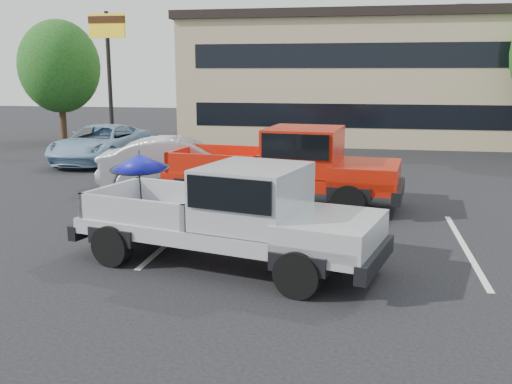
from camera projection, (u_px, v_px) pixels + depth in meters
ground at (307, 271)px, 10.13m from camera, size 90.00×90.00×0.00m
stripe_left at (180, 232)px, 12.59m from camera, size 0.12×5.00×0.01m
stripe_right at (465, 247)px, 11.52m from camera, size 0.12×5.00×0.01m
motel_building at (386, 77)px, 29.30m from camera, size 20.40×8.40×6.30m
motel_sign at (108, 44)px, 24.43m from camera, size 1.60×0.22×6.00m
tree_left at (59, 67)px, 28.22m from camera, size 3.96×3.96×6.02m
tree_back at (460, 55)px, 31.24m from camera, size 4.68×4.68×7.11m
silver_pickup at (241, 211)px, 10.15m from camera, size 6.00×3.29×2.06m
red_pickup at (296, 163)px, 14.87m from camera, size 6.49×2.86×2.07m
silver_sedan at (181, 164)px, 17.01m from camera, size 5.00×2.73×1.56m
blue_suv at (101, 144)px, 22.28m from camera, size 2.59×5.32×1.46m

